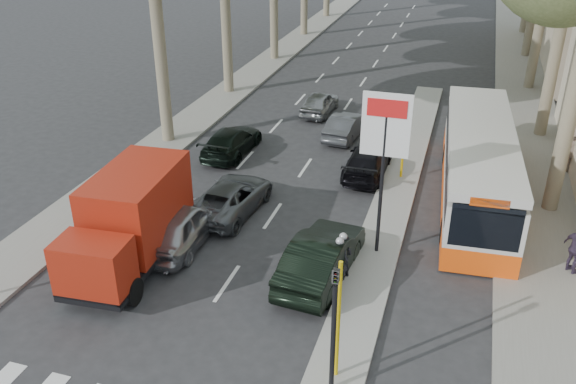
# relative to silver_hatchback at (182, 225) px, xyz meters

# --- Properties ---
(ground) EXTENTS (120.00, 120.00, 0.00)m
(ground) POSITION_rel_silver_hatchback_xyz_m (3.23, -3.75, -0.74)
(ground) COLOR #28282B
(ground) RESTS_ON ground
(sidewalk_right) EXTENTS (3.20, 70.00, 0.12)m
(sidewalk_right) POSITION_rel_silver_hatchback_xyz_m (11.83, 21.25, -0.68)
(sidewalk_right) COLOR gray
(sidewalk_right) RESTS_ON ground
(median_left) EXTENTS (2.40, 64.00, 0.12)m
(median_left) POSITION_rel_silver_hatchback_xyz_m (-4.77, 24.25, -0.68)
(median_left) COLOR gray
(median_left) RESTS_ON ground
(traffic_island) EXTENTS (1.50, 26.00, 0.16)m
(traffic_island) POSITION_rel_silver_hatchback_xyz_m (6.48, 7.25, -0.66)
(traffic_island) COLOR gray
(traffic_island) RESTS_ON ground
(billboard) EXTENTS (1.50, 12.10, 5.60)m
(billboard) POSITION_rel_silver_hatchback_xyz_m (6.48, 1.25, 2.96)
(billboard) COLOR yellow
(billboard) RESTS_ON ground
(traffic_light_island) EXTENTS (0.16, 0.41, 3.60)m
(traffic_light_island) POSITION_rel_silver_hatchback_xyz_m (6.48, -5.25, 1.74)
(traffic_light_island) COLOR black
(traffic_light_island) RESTS_ON ground
(silver_hatchback) EXTENTS (1.77, 4.36, 1.48)m
(silver_hatchback) POSITION_rel_silver_hatchback_xyz_m (0.00, 0.00, 0.00)
(silver_hatchback) COLOR #A6A8AF
(silver_hatchback) RESTS_ON ground
(dark_hatchback) EXTENTS (1.99, 4.68, 1.50)m
(dark_hatchback) POSITION_rel_silver_hatchback_xyz_m (5.03, -0.57, 0.01)
(dark_hatchback) COLOR black
(dark_hatchback) RESTS_ON ground
(queue_car_a) EXTENTS (2.39, 4.53, 1.21)m
(queue_car_a) POSITION_rel_silver_hatchback_xyz_m (0.73, 2.62, -0.13)
(queue_car_a) COLOR #53565B
(queue_car_a) RESTS_ON ground
(queue_car_b) EXTENTS (1.69, 4.14, 1.20)m
(queue_car_b) POSITION_rel_silver_hatchback_xyz_m (5.03, 7.35, -0.14)
(queue_car_b) COLOR black
(queue_car_b) RESTS_ON ground
(queue_car_c) EXTENTS (1.57, 3.61, 1.21)m
(queue_car_c) POSITION_rel_silver_hatchback_xyz_m (1.18, 14.22, -0.14)
(queue_car_c) COLOR gray
(queue_car_c) RESTS_ON ground
(queue_car_d) EXTENTS (1.64, 3.77, 1.20)m
(queue_car_d) POSITION_rel_silver_hatchback_xyz_m (3.27, 11.25, -0.14)
(queue_car_d) COLOR #44464B
(queue_car_d) RESTS_ON ground
(queue_car_e) EXTENTS (1.80, 4.27, 1.23)m
(queue_car_e) POSITION_rel_silver_hatchback_xyz_m (-1.30, 7.77, -0.13)
(queue_car_e) COLOR black
(queue_car_e) RESTS_ON ground
(red_truck) EXTENTS (2.49, 5.77, 3.01)m
(red_truck) POSITION_rel_silver_hatchback_xyz_m (-0.98, -1.49, 0.85)
(red_truck) COLOR black
(red_truck) RESTS_ON ground
(city_bus) EXTENTS (3.05, 11.14, 2.90)m
(city_bus) POSITION_rel_silver_hatchback_xyz_m (9.44, 6.29, 0.79)
(city_bus) COLOR #FA4F0D
(city_bus) RESTS_ON ground
(motorcycle) EXTENTS (0.72, 1.95, 1.66)m
(motorcycle) POSITION_rel_silver_hatchback_xyz_m (5.65, -0.54, 0.01)
(motorcycle) COLOR black
(motorcycle) RESTS_ON ground
(pedestrian_far) EXTENTS (1.37, 0.98, 1.95)m
(pedestrian_far) POSITION_rel_silver_hatchback_xyz_m (13.23, 10.01, 0.35)
(pedestrian_far) COLOR #6F6153
(pedestrian_far) RESTS_ON sidewalk_right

